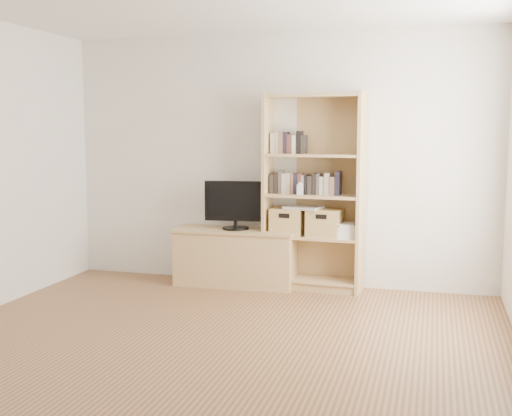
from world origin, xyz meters
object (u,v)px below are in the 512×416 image
at_px(basket_right, 325,223).
at_px(laptop, 304,208).
at_px(basket_left, 288,221).
at_px(television, 236,205).
at_px(baby_monitor, 300,190).
at_px(bookshelf, 313,192).
at_px(tv_stand, 236,258).

xyz_separation_m(basket_right, laptop, (-0.22, 0.00, 0.14)).
bearing_deg(basket_left, laptop, -3.27).
xyz_separation_m(television, basket_right, (0.93, 0.04, -0.15)).
distance_m(television, baby_monitor, 0.71).
distance_m(basket_left, basket_right, 0.39).
relative_size(baby_monitor, basket_right, 0.32).
relative_size(bookshelf, basket_right, 5.92).
bearing_deg(basket_right, television, -172.52).
bearing_deg(basket_right, basket_left, -178.32).
xyz_separation_m(basket_left, basket_right, (0.39, -0.02, 0.00)).
xyz_separation_m(baby_monitor, basket_right, (0.24, 0.09, -0.33)).
bearing_deg(bookshelf, basket_right, -2.60).
height_order(basket_right, laptop, laptop).
bearing_deg(television, laptop, -3.88).
height_order(baby_monitor, basket_left, baby_monitor).
relative_size(bookshelf, laptop, 5.53).
bearing_deg(tv_stand, basket_left, 5.37).
bearing_deg(laptop, baby_monitor, -88.00).
distance_m(television, laptop, 0.71).
xyz_separation_m(baby_monitor, basket_left, (-0.15, 0.11, -0.34)).
bearing_deg(tv_stand, laptop, 2.41).
height_order(tv_stand, laptop, laptop).
xyz_separation_m(tv_stand, television, (-0.00, 0.00, 0.56)).
relative_size(tv_stand, television, 1.93).
xyz_separation_m(baby_monitor, laptop, (0.02, 0.10, -0.19)).
bearing_deg(basket_left, television, -170.69).
height_order(bookshelf, basket_right, bookshelf).
relative_size(television, basket_right, 1.91).
height_order(tv_stand, basket_left, basket_left).
bearing_deg(bookshelf, baby_monitor, -135.00).
xyz_separation_m(basket_left, laptop, (0.17, -0.02, 0.15)).
bearing_deg(bookshelf, tv_stand, -172.94).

